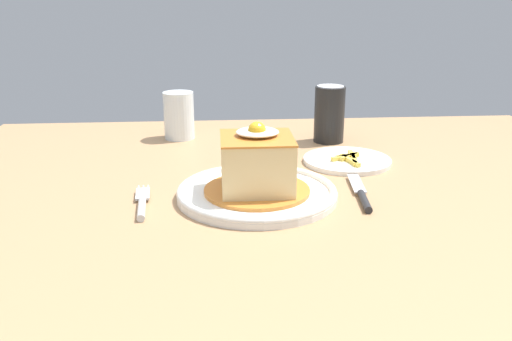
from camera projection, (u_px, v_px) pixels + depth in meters
The scene contains 8 objects.
dining_table at pixel (290, 239), 0.98m from camera, with size 1.32×1.00×0.77m.
main_plate at pixel (257, 192), 0.89m from camera, with size 0.26×0.26×0.02m.
sandwich_meal at pixel (257, 165), 0.88m from camera, with size 0.17×0.17×0.12m.
fork at pixel (142, 204), 0.85m from camera, with size 0.03×0.14×0.01m.
knife at pixel (362, 196), 0.89m from camera, with size 0.03×0.17×0.01m.
soda_can at pixel (329, 114), 1.20m from camera, with size 0.07×0.07×0.12m.
drinking_glass at pixel (179, 119), 1.23m from camera, with size 0.07×0.07×0.10m.
side_plate_fries at pixel (347, 160), 1.07m from camera, with size 0.17×0.17×0.02m.
Camera 1 is at (-0.13, -0.89, 1.10)m, focal length 38.59 mm.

